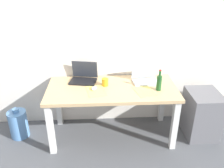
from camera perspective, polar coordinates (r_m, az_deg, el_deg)
ground_plane at (r=3.31m, az=0.00°, el=-12.06°), size 8.00×8.00×0.00m
back_wall at (r=3.11m, az=-0.45°, el=12.27°), size 5.20×0.08×2.60m
desk at (r=2.96m, az=0.00°, el=-2.60°), size 1.60×0.73×0.72m
laptop_left at (r=3.09m, az=-6.84°, el=1.71°), size 0.37×0.30×0.25m
laptop_right at (r=3.08m, az=8.00°, el=1.47°), size 0.34×0.26×0.23m
beer_bottle at (r=2.87m, az=11.32°, el=0.38°), size 0.06×0.06×0.26m
computer_mouse at (r=2.87m, az=-4.39°, el=-1.03°), size 0.08×0.11×0.03m
coffee_mug at (r=2.95m, az=-1.70°, el=0.47°), size 0.08×0.08×0.09m
paper_sheet_front_right at (r=2.87m, az=7.72°, el=-1.64°), size 0.28×0.34×0.00m
paper_yellow_folder at (r=2.84m, az=-3.91°, el=-1.69°), size 0.26×0.33×0.00m
water_cooler_jug at (r=3.41m, az=-21.67°, el=-8.94°), size 0.24×0.24×0.43m
filing_cabinet at (r=3.37m, az=20.79°, el=-6.80°), size 0.40×0.48×0.62m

